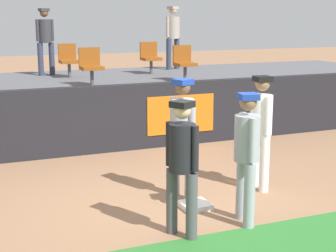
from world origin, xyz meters
TOP-DOWN VIEW (x-y plane):
  - ground_plane at (0.00, 0.00)m, footprint 60.00×60.00m
  - first_base at (0.20, -0.13)m, footprint 0.40×0.40m
  - player_fielder_home at (1.52, 0.28)m, footprint 0.37×0.55m
  - player_runner_visitor at (0.58, -0.86)m, footprint 0.39×0.48m
  - player_coach_visitor at (0.22, 0.37)m, footprint 0.44×0.48m
  - player_umpire at (-0.36, -0.92)m, footprint 0.44×0.44m
  - field_wall at (0.01, 3.42)m, footprint 18.00×0.26m
  - bleacher_platform at (0.00, 5.99)m, footprint 18.00×4.80m
  - seat_back_center at (-0.09, 6.66)m, footprint 0.45×0.44m
  - seat_back_right at (2.10, 6.66)m, footprint 0.48×0.44m
  - seat_front_center at (0.02, 4.86)m, footprint 0.47×0.44m
  - seat_front_right at (2.28, 4.86)m, footprint 0.46×0.44m
  - spectator_hooded at (-0.53, 7.35)m, footprint 0.47×0.38m
  - spectator_capped at (3.13, 7.53)m, footprint 0.47×0.44m

SIDE VIEW (x-z plane):
  - ground_plane at x=0.00m, z-range 0.00..0.00m
  - first_base at x=0.20m, z-range 0.00..0.08m
  - bleacher_platform at x=0.00m, z-range 0.00..1.15m
  - field_wall at x=0.01m, z-range 0.00..1.34m
  - player_umpire at x=-0.36m, z-range 0.14..1.83m
  - player_runner_visitor at x=0.58m, z-range 0.14..1.87m
  - player_fielder_home at x=1.52m, z-range 0.14..1.92m
  - player_coach_visitor at x=0.22m, z-range 0.14..1.93m
  - seat_back_center at x=-0.09m, z-range 1.20..2.04m
  - seat_front_right at x=2.28m, z-range 1.20..2.04m
  - seat_front_center at x=0.02m, z-range 1.20..2.04m
  - seat_back_right at x=2.10m, z-range 1.20..2.04m
  - spectator_hooded at x=-0.53m, z-range 1.29..3.00m
  - spectator_capped at x=3.13m, z-range 1.29..3.08m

